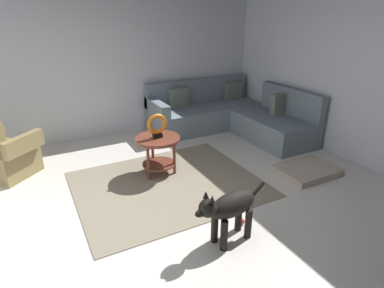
{
  "coord_description": "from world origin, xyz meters",
  "views": [
    {
      "loc": [
        -1.27,
        -2.65,
        2.08
      ],
      "look_at": [
        0.45,
        0.6,
        0.55
      ],
      "focal_mm": 29.72,
      "sensor_mm": 36.0,
      "label": 1
    }
  ],
  "objects": [
    {
      "name": "area_rug",
      "position": [
        0.15,
        0.7,
        0.01
      ],
      "size": [
        2.3,
        1.9,
        0.01
      ],
      "primitive_type": "cube",
      "color": "gray",
      "rests_on": "ground_plane"
    },
    {
      "name": "dog_bed_mat",
      "position": [
        1.98,
        0.08,
        0.04
      ],
      "size": [
        0.8,
        0.6,
        0.09
      ],
      "primitive_type": "cube",
      "color": "#B2A38E",
      "rests_on": "ground_plane"
    },
    {
      "name": "armchair",
      "position": [
        -1.69,
        1.94,
        0.32
      ],
      "size": [
        0.98,
        1.0,
        0.88
      ],
      "rotation": [
        0.0,
        0.0,
        -0.83
      ],
      "color": "olive",
      "rests_on": "ground_plane"
    },
    {
      "name": "wall_right",
      "position": [
        2.94,
        0.0,
        1.35
      ],
      "size": [
        0.12,
        6.0,
        2.7
      ],
      "primitive_type": "cube",
      "color": "silver",
      "rests_on": "ground_plane"
    },
    {
      "name": "sectional_couch",
      "position": [
        1.99,
        2.01,
        0.29
      ],
      "size": [
        2.2,
        2.25,
        0.88
      ],
      "color": "slate",
      "rests_on": "ground_plane"
    },
    {
      "name": "wall_back",
      "position": [
        0.0,
        2.94,
        1.35
      ],
      "size": [
        6.0,
        0.12,
        2.7
      ],
      "primitive_type": "cube",
      "color": "silver",
      "rests_on": "ground_plane"
    },
    {
      "name": "dog_toy_ball",
      "position": [
        0.49,
        -0.43,
        0.04
      ],
      "size": [
        0.07,
        0.07,
        0.07
      ],
      "primitive_type": "sphere",
      "color": "red",
      "rests_on": "ground_plane"
    },
    {
      "name": "side_table",
      "position": [
        0.16,
        1.04,
        0.42
      ],
      "size": [
        0.6,
        0.6,
        0.54
      ],
      "color": "brown",
      "rests_on": "ground_plane"
    },
    {
      "name": "dog",
      "position": [
        0.22,
        -0.58,
        0.38
      ],
      "size": [
        0.85,
        0.28,
        0.63
      ],
      "rotation": [
        0.0,
        0.0,
        1.7
      ],
      "color": "black",
      "rests_on": "ground_plane"
    },
    {
      "name": "ground_plane",
      "position": [
        0.0,
        0.0,
        -0.05
      ],
      "size": [
        6.0,
        6.0,
        0.1
      ],
      "primitive_type": "cube",
      "color": "silver"
    },
    {
      "name": "torus_sculpture",
      "position": [
        0.16,
        1.04,
        0.71
      ],
      "size": [
        0.28,
        0.08,
        0.33
      ],
      "color": "black",
      "rests_on": "side_table"
    }
  ]
}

